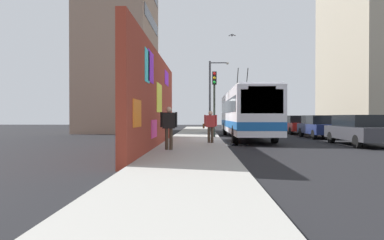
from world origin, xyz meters
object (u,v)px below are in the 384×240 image
object	(u,v)px
parked_car_navy	(319,126)
parked_car_red	(296,124)
city_bus	(245,112)
pedestrian_at_curb	(210,124)
parked_car_dark_gray	(360,129)
pedestrian_near_wall	(169,124)
parked_car_black	(281,123)
street_lamp	(212,91)
traffic_light	(214,93)

from	to	relation	value
parked_car_navy	parked_car_red	bearing A→B (deg)	-0.00
parked_car_navy	parked_car_red	size ratio (longest dim) A/B	0.93
city_bus	pedestrian_at_curb	xyz separation A→B (m)	(-5.74, 2.53, -0.69)
pedestrian_at_curb	parked_car_red	bearing A→B (deg)	-33.02
city_bus	parked_car_dark_gray	bearing A→B (deg)	-135.87
pedestrian_at_curb	pedestrian_near_wall	bearing A→B (deg)	153.56
parked_car_black	pedestrian_at_curb	xyz separation A→B (m)	(-17.61, 7.73, 0.27)
parked_car_red	pedestrian_at_curb	xyz separation A→B (m)	(-11.89, 7.73, 0.27)
parked_car_dark_gray	parked_car_red	distance (m)	11.51
parked_car_black	pedestrian_at_curb	distance (m)	19.23
pedestrian_near_wall	street_lamp	size ratio (longest dim) A/B	0.28
pedestrian_near_wall	traffic_light	size ratio (longest dim) A/B	0.41
parked_car_red	pedestrian_at_curb	world-z (taller)	pedestrian_at_curb
parked_car_dark_gray	parked_car_navy	xyz separation A→B (m)	(5.93, 0.00, -0.00)
parked_car_dark_gray	parked_car_red	xyz separation A→B (m)	(11.51, 0.00, -0.00)
parked_car_black	traffic_light	distance (m)	14.98
parked_car_navy	pedestrian_near_wall	xyz separation A→B (m)	(-9.87, 9.50, 0.35)
parked_car_red	street_lamp	bearing A→B (deg)	81.87
pedestrian_near_wall	street_lamp	distance (m)	16.86
traffic_light	street_lamp	xyz separation A→B (m)	(8.18, -0.11, 0.78)
parked_car_navy	street_lamp	distance (m)	10.25
pedestrian_at_curb	street_lamp	size ratio (longest dim) A/B	0.26
city_bus	parked_car_dark_gray	xyz separation A→B (m)	(-5.36, -5.20, -0.96)
city_bus	parked_car_red	xyz separation A→B (m)	(6.15, -5.20, -0.96)
pedestrian_at_curb	pedestrian_near_wall	size ratio (longest dim) A/B	0.94
pedestrian_near_wall	traffic_light	world-z (taller)	traffic_light
parked_car_red	street_lamp	distance (m)	7.90
parked_car_black	parked_car_red	bearing A→B (deg)	180.00
pedestrian_at_curb	pedestrian_near_wall	world-z (taller)	pedestrian_near_wall
parked_car_red	parked_car_black	distance (m)	5.72
parked_car_dark_gray	pedestrian_near_wall	xyz separation A→B (m)	(-3.95, 9.50, 0.35)
parked_car_dark_gray	parked_car_red	bearing A→B (deg)	0.00
traffic_light	pedestrian_at_curb	bearing A→B (deg)	175.47
pedestrian_near_wall	street_lamp	world-z (taller)	street_lamp
parked_car_navy	traffic_light	size ratio (longest dim) A/B	1.00
pedestrian_near_wall	parked_car_navy	bearing A→B (deg)	-43.90
traffic_light	street_lamp	bearing A→B (deg)	-0.77
parked_car_navy	street_lamp	world-z (taller)	street_lamp
pedestrian_at_curb	parked_car_navy	bearing A→B (deg)	-50.79
city_bus	pedestrian_near_wall	size ratio (longest dim) A/B	7.28
parked_car_dark_gray	parked_car_navy	size ratio (longest dim) A/B	1.10
parked_car_navy	pedestrian_near_wall	bearing A→B (deg)	136.10
parked_car_black	parked_car_navy	bearing A→B (deg)	180.00
city_bus	parked_car_navy	distance (m)	5.32
parked_car_dark_gray	street_lamp	distance (m)	14.79
city_bus	parked_car_red	size ratio (longest dim) A/B	2.75
parked_car_navy	parked_car_red	xyz separation A→B (m)	(5.59, -0.00, 0.00)
pedestrian_at_curb	traffic_light	distance (m)	5.14
parked_car_dark_gray	parked_car_navy	distance (m)	5.93
city_bus	parked_car_black	size ratio (longest dim) A/B	2.57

